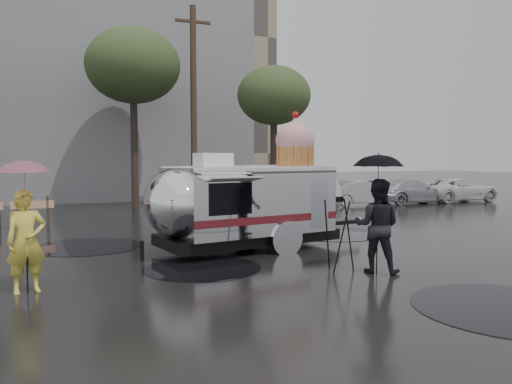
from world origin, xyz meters
name	(u,v)px	position (x,y,z in m)	size (l,w,h in m)	color
ground	(260,287)	(0.00, 0.00, 0.00)	(120.00, 120.00, 0.00)	black
puddles	(276,257)	(1.34, 2.33, 0.01)	(9.81, 10.75, 0.01)	black
grey_building	(41,85)	(-4.00, 24.00, 6.50)	(22.00, 12.00, 13.00)	slate
utility_pole	(194,105)	(2.50, 14.00, 4.62)	(1.60, 0.28, 9.00)	#473323
tree_mid	(133,66)	(0.00, 15.00, 6.34)	(4.20, 4.20, 8.03)	#382D26
tree_right	(274,96)	(6.00, 13.00, 5.06)	(3.36, 3.36, 6.42)	#382D26
parked_cars	(391,190)	(11.78, 12.00, 0.72)	(13.20, 1.90, 1.50)	silver
airstream_trailer	(251,199)	(1.21, 3.53, 1.25)	(6.52, 3.19, 3.55)	silver
person_left	(26,242)	(-3.79, 1.12, 0.87)	(0.63, 0.42, 1.75)	yellow
umbrella_pink	(24,180)	(-3.79, 1.12, 1.91)	(1.06, 1.06, 2.27)	pink
person_right	(377,226)	(2.58, 0.17, 0.93)	(0.90, 0.50, 1.87)	black
umbrella_black	(378,174)	(2.58, 0.17, 1.96)	(1.22, 1.22, 2.38)	black
tripod	(339,227)	(1.95, 0.56, 0.89)	(0.59, 0.62, 1.51)	black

